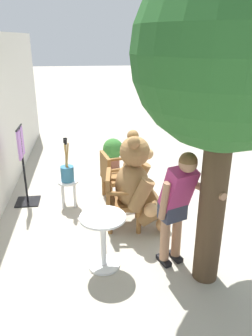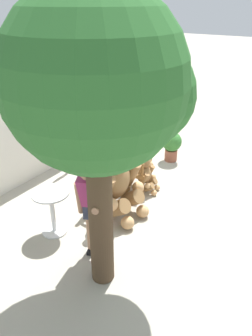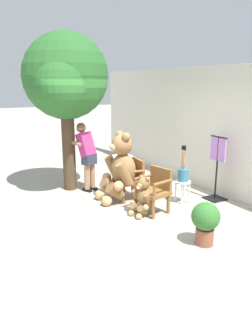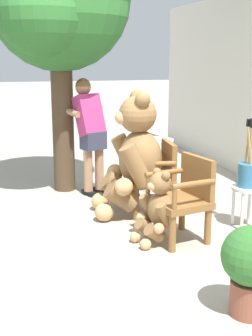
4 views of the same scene
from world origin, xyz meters
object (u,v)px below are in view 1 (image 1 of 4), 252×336
(teddy_bear_large, at_px, (137,182))
(person_visitor, at_px, (178,200))
(white_stool, at_px, (68,187))
(potted_plant, at_px, (113,151))
(wooden_chair_left, at_px, (120,198))
(brush_bucket, at_px, (67,172))
(round_side_table, at_px, (103,236))
(patio_tree, at_px, (229,60))
(wooden_chair_right, at_px, (115,175))
(clothing_display_stand, at_px, (23,164))
(teddy_bear_small, at_px, (131,179))

(teddy_bear_large, relative_size, person_visitor, 0.94)
(person_visitor, relative_size, white_stool, 3.39)
(potted_plant, bearing_deg, person_visitor, -171.78)
(wooden_chair_left, height_order, brush_bucket, brush_bucket)
(round_side_table, relative_size, patio_tree, 0.21)
(wooden_chair_right, relative_size, clothing_display_stand, 0.63)
(round_side_table, height_order, patio_tree, patio_tree)
(brush_bucket, bearing_deg, white_stool, 75.63)
(white_stool, xyz_separation_m, brush_bucket, (-0.00, -0.00, 0.27))
(teddy_bear_small, bearing_deg, brush_bucket, 98.53)
(person_visitor, distance_m, brush_bucket, 2.26)
(teddy_bear_small, xyz_separation_m, patio_tree, (-2.11, -0.67, 2.13))
(wooden_chair_right, xyz_separation_m, white_stool, (-0.14, 0.81, -0.11))
(patio_tree, bearing_deg, wooden_chair_left, 38.20)
(white_stool, bearing_deg, person_visitor, -141.86)
(teddy_bear_large, bearing_deg, teddy_bear_small, -1.36)
(potted_plant, xyz_separation_m, clothing_display_stand, (-1.42, 1.63, 0.32))
(wooden_chair_right, height_order, teddy_bear_large, teddy_bear_large)
(wooden_chair_right, height_order, person_visitor, person_visitor)
(person_visitor, xyz_separation_m, patio_tree, (-0.18, -0.37, 1.58))
(white_stool, bearing_deg, wooden_chair_left, -132.61)
(brush_bucket, bearing_deg, clothing_display_stand, 74.64)
(white_stool, bearing_deg, patio_tree, -137.97)
(teddy_bear_large, distance_m, white_stool, 1.36)
(patio_tree, bearing_deg, clothing_display_stand, 49.21)
(wooden_chair_right, relative_size, brush_bucket, 1.14)
(teddy_bear_small, distance_m, brush_bucket, 1.13)
(person_visitor, relative_size, potted_plant, 2.29)
(teddy_bear_small, bearing_deg, teddy_bear_large, 178.64)
(person_visitor, bearing_deg, wooden_chair_right, 16.90)
(clothing_display_stand, bearing_deg, brush_bucket, -105.36)
(round_side_table, bearing_deg, wooden_chair_right, -9.47)
(teddy_bear_small, distance_m, patio_tree, 3.07)
(wooden_chair_right, xyz_separation_m, round_side_table, (-1.83, 0.31, -0.01))
(brush_bucket, bearing_deg, round_side_table, -163.51)
(person_visitor, bearing_deg, brush_bucket, 38.14)
(white_stool, relative_size, round_side_table, 0.64)
(wooden_chair_left, distance_m, potted_plant, 2.37)
(round_side_table, bearing_deg, clothing_display_stand, 33.14)
(person_visitor, height_order, potted_plant, person_visitor)
(white_stool, height_order, clothing_display_stand, clothing_display_stand)
(wooden_chair_right, relative_size, teddy_bear_large, 0.59)
(brush_bucket, relative_size, patio_tree, 0.21)
(teddy_bear_large, height_order, teddy_bear_small, teddy_bear_large)
(wooden_chair_left, xyz_separation_m, wooden_chair_right, (0.88, -0.00, 0.00))
(round_side_table, height_order, potted_plant, round_side_table)
(wooden_chair_right, distance_m, person_visitor, 2.04)
(brush_bucket, distance_m, round_side_table, 1.77)
(brush_bucket, bearing_deg, person_visitor, -141.86)
(wooden_chair_left, xyz_separation_m, potted_plant, (2.37, -0.09, -0.07))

